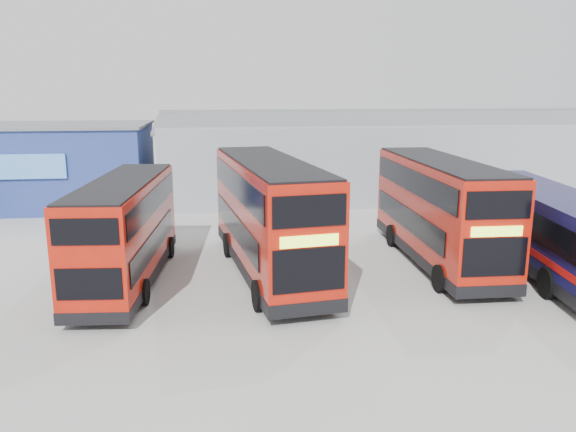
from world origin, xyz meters
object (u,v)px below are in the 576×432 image
at_px(maintenance_shed, 378,156).
at_px(single_decker_blue, 546,231).
at_px(double_decker_right, 439,212).
at_px(double_decker_left, 125,233).
at_px(office_block, 51,165).
at_px(double_decker_centre, 269,218).

distance_m(maintenance_shed, single_decker_blue, 18.56).
relative_size(maintenance_shed, double_decker_right, 2.91).
bearing_deg(double_decker_left, double_decker_right, -170.68).
relative_size(office_block, double_decker_right, 1.17).
xyz_separation_m(office_block, double_decker_centre, (12.49, -15.62, -0.30)).
bearing_deg(maintenance_shed, double_decker_centre, -118.34).
bearing_deg(office_block, double_decker_right, -37.18).
relative_size(double_decker_left, single_decker_blue, 0.78).
distance_m(maintenance_shed, double_decker_centre, 20.03).
height_order(maintenance_shed, single_decker_blue, maintenance_shed).
bearing_deg(office_block, double_decker_centre, -51.34).
distance_m(double_decker_centre, single_decker_blue, 11.30).
bearing_deg(double_decker_right, maintenance_shed, 83.70).
height_order(double_decker_centre, double_decker_right, double_decker_centre).
height_order(double_decker_left, double_decker_right, double_decker_right).
bearing_deg(maintenance_shed, single_decker_blue, -84.61).
bearing_deg(double_decker_left, maintenance_shed, -125.20).
bearing_deg(office_block, maintenance_shed, 5.21).
bearing_deg(double_decker_right, double_decker_left, -173.88).
bearing_deg(single_decker_blue, double_decker_centre, 3.28).
bearing_deg(single_decker_blue, maintenance_shed, -77.13).
height_order(maintenance_shed, double_decker_centre, maintenance_shed).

